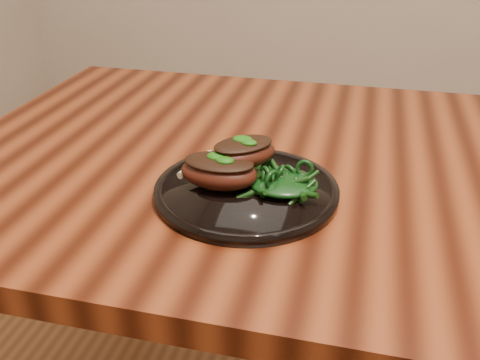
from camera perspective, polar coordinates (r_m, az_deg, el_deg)
name	(u,v)px	position (r m, az deg, el deg)	size (l,w,h in m)	color
desk	(430,218)	(0.92, 19.60, -3.81)	(1.60, 0.80, 0.75)	black
plate	(246,190)	(0.76, 0.69, -1.08)	(0.26, 0.26, 0.02)	black
lamb_chop_front	(219,171)	(0.74, -2.30, 1.01)	(0.12, 0.08, 0.05)	#42160C
lamb_chop_back	(243,152)	(0.76, 0.29, 3.01)	(0.12, 0.11, 0.04)	#42160C
herb_smear	(234,165)	(0.81, -0.65, 1.63)	(0.09, 0.06, 0.01)	#0D4307
greens_heap	(283,178)	(0.74, 4.64, 0.18)	(0.10, 0.09, 0.04)	black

